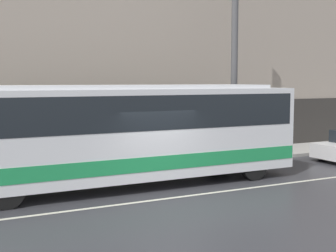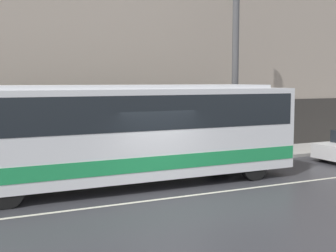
# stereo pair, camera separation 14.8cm
# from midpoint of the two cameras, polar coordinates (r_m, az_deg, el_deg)

# --- Properties ---
(ground_plane) EXTENTS (60.00, 60.00, 0.00)m
(ground_plane) POSITION_cam_midpoint_polar(r_m,az_deg,el_deg) (13.80, 0.64, -8.78)
(ground_plane) COLOR #333338
(sidewalk) EXTENTS (60.00, 2.78, 0.14)m
(sidewalk) POSITION_cam_midpoint_polar(r_m,az_deg,el_deg) (18.64, -6.93, -4.84)
(sidewalk) COLOR #A09E99
(sidewalk) RESTS_ON ground_plane
(building_facade) EXTENTS (60.00, 0.35, 9.92)m
(building_facade) POSITION_cam_midpoint_polar(r_m,az_deg,el_deg) (19.84, -8.58, 9.43)
(building_facade) COLOR gray
(building_facade) RESTS_ON ground_plane
(lane_stripe) EXTENTS (54.00, 0.14, 0.01)m
(lane_stripe) POSITION_cam_midpoint_polar(r_m,az_deg,el_deg) (13.80, 0.64, -8.76)
(lane_stripe) COLOR beige
(lane_stripe) RESTS_ON ground_plane
(transit_bus) EXTENTS (12.15, 2.61, 3.28)m
(transit_bus) POSITION_cam_midpoint_polar(r_m,az_deg,el_deg) (15.06, -5.63, -0.45)
(transit_bus) COLOR silver
(transit_bus) RESTS_ON ground_plane
(utility_pole_near) EXTENTS (0.28, 0.28, 8.64)m
(utility_pole_near) POSITION_cam_midpoint_polar(r_m,az_deg,el_deg) (20.08, 8.43, 8.45)
(utility_pole_near) COLOR #4C4C4F
(utility_pole_near) RESTS_ON sidewalk
(pedestrian_waiting) EXTENTS (0.36, 0.36, 1.73)m
(pedestrian_waiting) POSITION_cam_midpoint_polar(r_m,az_deg,el_deg) (17.14, -16.34, -2.96)
(pedestrian_waiting) COLOR #333338
(pedestrian_waiting) RESTS_ON sidewalk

